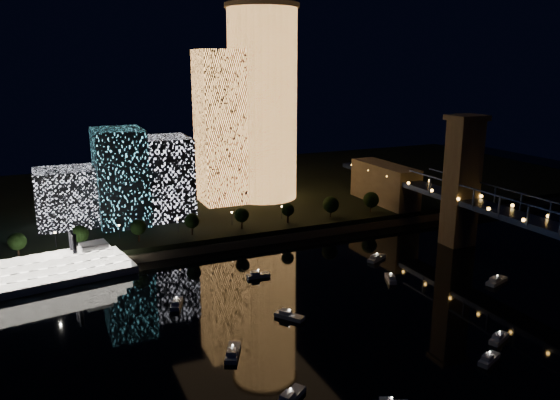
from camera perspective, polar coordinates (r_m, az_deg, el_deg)
The scene contains 10 objects.
ground at distance 149.83m, azimuth 11.76°, elevation -13.47°, with size 520.00×520.00×0.00m, color black.
far_bank at distance 286.00m, azimuth -7.06°, elevation 0.71°, with size 420.00×160.00×5.00m, color black.
seawall at distance 215.49m, azimuth -0.94°, elevation -3.99°, with size 420.00×6.00×3.00m, color #6B5E4C.
tower_cylindrical at distance 258.81m, azimuth -1.83°, elevation 10.01°, with size 34.00×34.00×89.33m.
tower_rectangular at distance 253.03m, azimuth -6.02°, elevation 7.53°, with size 21.78×21.78×69.30m, color #EF9C4C.
midrise_blocks at distance 229.41m, azimuth -19.47°, elevation 1.39°, with size 106.01×27.99×38.30m.
riverboat at distance 189.33m, azimuth -23.18°, elevation -6.96°, with size 55.13×19.08×16.30m.
motorboats at distance 151.87m, azimuth 6.44°, elevation -12.50°, with size 128.84×81.38×2.78m.
esplanade_trees at distance 210.55m, azimuth -7.67°, elevation -2.00°, with size 166.52×6.99×8.99m.
street_lamps at distance 214.21m, azimuth -10.63°, elevation -2.24°, with size 132.70×0.70×5.65m.
Camera 1 is at (-79.67, -106.51, 68.98)m, focal length 35.00 mm.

